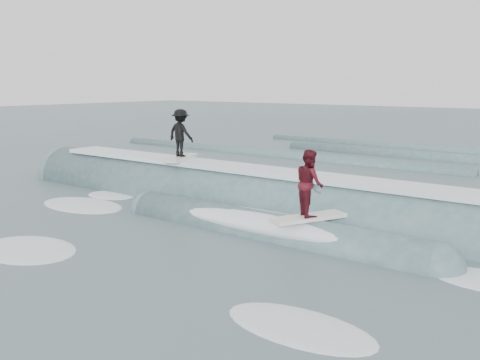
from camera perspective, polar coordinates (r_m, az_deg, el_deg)
The scene contains 6 objects.
ground at distance 14.66m, azimuth -5.38°, elevation -5.49°, with size 160.00×160.00×0.00m, color #415A5F.
breaking_wave at distance 16.72m, azimuth 2.13°, elevation -3.34°, with size 22.73×4.04×2.53m.
surfer_black at distance 18.87m, azimuth -6.33°, elevation 4.78°, with size 1.20×2.07×1.76m.
surfer_red at distance 13.36m, azimuth 7.41°, elevation -0.72°, with size 1.36×2.04×1.77m.
whitewater at distance 15.17m, azimuth -11.59°, elevation -5.12°, with size 14.92×6.89×0.10m.
far_swells at distance 30.26m, azimuth 16.13°, elevation 2.34°, with size 32.18×8.65×0.80m.
Camera 1 is at (9.61, -10.33, 3.98)m, focal length 40.00 mm.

